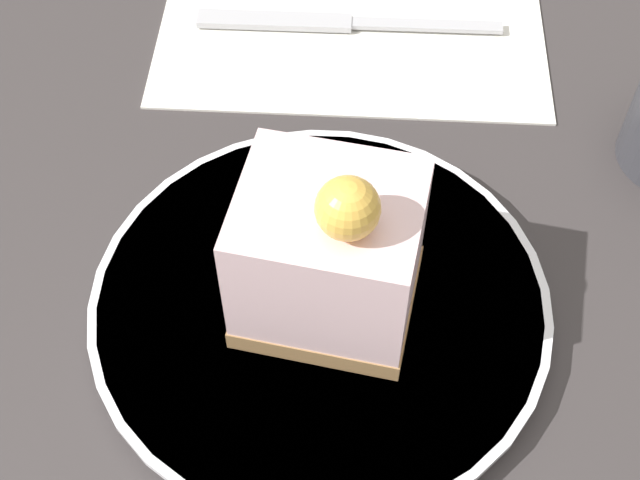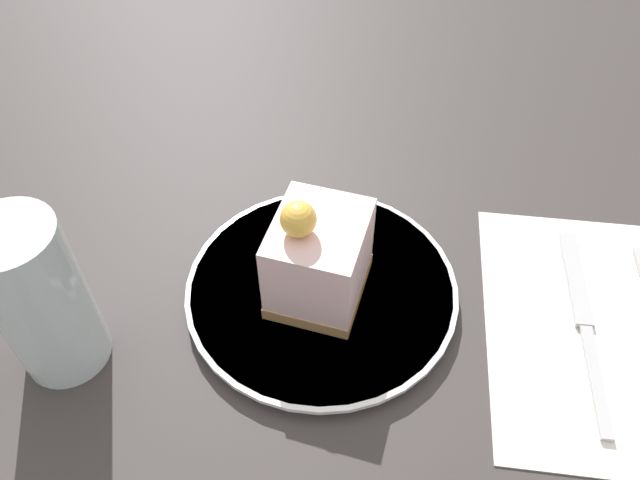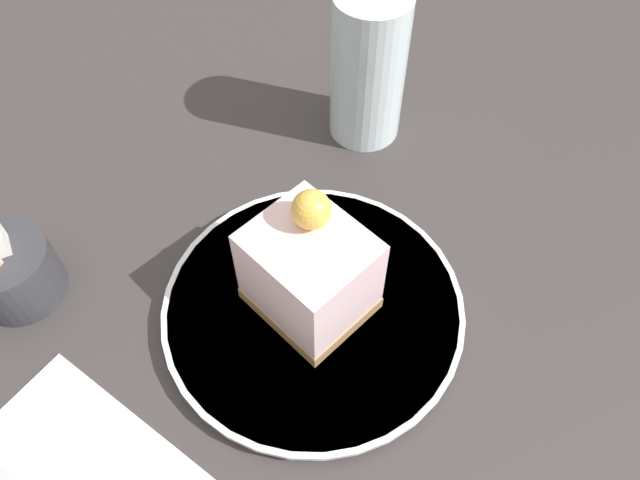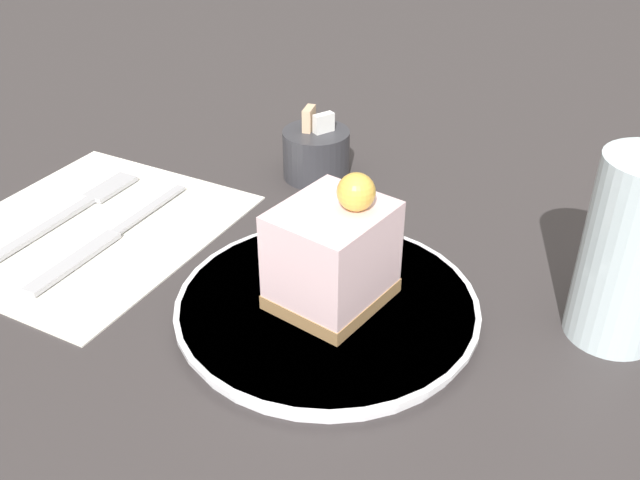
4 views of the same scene
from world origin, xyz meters
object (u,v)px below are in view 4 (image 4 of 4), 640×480
at_px(cake_slice, 333,254).
at_px(plate, 327,307).
at_px(fork, 76,208).
at_px(drinking_glass, 630,252).
at_px(knife, 100,243).
at_px(sugar_bowl, 316,153).

bearing_deg(cake_slice, plate, -109.29).
xyz_separation_m(cake_slice, fork, (-0.27, -0.00, -0.05)).
distance_m(plate, drinking_glass, 0.21).
height_order(cake_slice, knife, cake_slice).
distance_m(cake_slice, drinking_glass, 0.20).
bearing_deg(plate, cake_slice, 66.51).
bearing_deg(cake_slice, drinking_glass, 31.37).
bearing_deg(knife, plate, 2.48).
relative_size(plate, drinking_glass, 1.62).
xyz_separation_m(fork, sugar_bowl, (0.14, 0.18, 0.02)).
height_order(plate, sugar_bowl, sugar_bowl).
relative_size(fork, drinking_glass, 1.30).
bearing_deg(plate, knife, -171.90).
bearing_deg(fork, plate, -5.51).
bearing_deg(sugar_bowl, knife, -110.42).
bearing_deg(sugar_bowl, plate, -54.35).
bearing_deg(knife, drinking_glass, 12.23).
distance_m(knife, sugar_bowl, 0.22).
distance_m(cake_slice, sugar_bowl, 0.22).
bearing_deg(sugar_bowl, cake_slice, -53.32).
distance_m(fork, drinking_glass, 0.46).
relative_size(plate, fork, 1.25).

